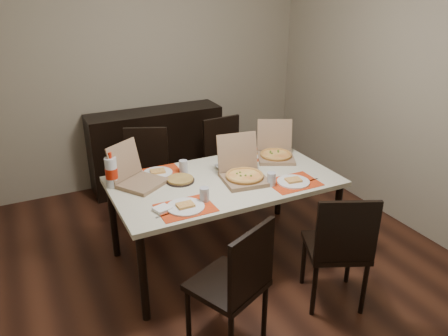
{
  "coord_description": "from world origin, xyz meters",
  "views": [
    {
      "loc": [
        -1.39,
        -2.79,
        2.25
      ],
      "look_at": [
        0.04,
        0.1,
        0.85
      ],
      "focal_mm": 35.0,
      "sensor_mm": 36.0,
      "label": 1
    }
  ],
  "objects_px": {
    "dining_table": "(224,187)",
    "chair_near_right": "(339,246)",
    "dip_bowl": "(222,167)",
    "soda_bottle": "(111,172)",
    "chair_far_left": "(147,172)",
    "chair_far_right": "(227,159)",
    "chair_near_left": "(236,282)",
    "sideboard": "(156,148)",
    "pizza_box_center": "(243,173)"
  },
  "relations": [
    {
      "from": "chair_near_right",
      "to": "soda_bottle",
      "type": "bearing_deg",
      "value": 138.04
    },
    {
      "from": "chair_near_left",
      "to": "chair_near_right",
      "type": "height_order",
      "value": "same"
    },
    {
      "from": "chair_near_left",
      "to": "chair_near_right",
      "type": "relative_size",
      "value": 1.0
    },
    {
      "from": "sideboard",
      "to": "soda_bottle",
      "type": "height_order",
      "value": "soda_bottle"
    },
    {
      "from": "chair_near_right",
      "to": "dip_bowl",
      "type": "bearing_deg",
      "value": 108.73
    },
    {
      "from": "chair_near_left",
      "to": "chair_far_right",
      "type": "bearing_deg",
      "value": 64.87
    },
    {
      "from": "chair_far_left",
      "to": "chair_far_right",
      "type": "distance_m",
      "value": 0.87
    },
    {
      "from": "dining_table",
      "to": "chair_near_right",
      "type": "distance_m",
      "value": 1.03
    },
    {
      "from": "chair_near_left",
      "to": "dip_bowl",
      "type": "distance_m",
      "value": 1.25
    },
    {
      "from": "pizza_box_center",
      "to": "dip_bowl",
      "type": "height_order",
      "value": "pizza_box_center"
    },
    {
      "from": "chair_near_left",
      "to": "chair_near_right",
      "type": "distance_m",
      "value": 0.84
    },
    {
      "from": "chair_near_left",
      "to": "chair_near_right",
      "type": "bearing_deg",
      "value": 1.7
    },
    {
      "from": "chair_near_right",
      "to": "chair_far_left",
      "type": "height_order",
      "value": "same"
    },
    {
      "from": "dip_bowl",
      "to": "soda_bottle",
      "type": "xyz_separation_m",
      "value": [
        -0.93,
        0.06,
        0.11
      ]
    },
    {
      "from": "chair_near_left",
      "to": "sideboard",
      "type": "bearing_deg",
      "value": 82.64
    },
    {
      "from": "dining_table",
      "to": "chair_far_right",
      "type": "height_order",
      "value": "chair_far_right"
    },
    {
      "from": "chair_near_left",
      "to": "pizza_box_center",
      "type": "relative_size",
      "value": 2.21
    },
    {
      "from": "sideboard",
      "to": "chair_far_right",
      "type": "bearing_deg",
      "value": -55.78
    },
    {
      "from": "chair_near_left",
      "to": "soda_bottle",
      "type": "bearing_deg",
      "value": 111.16
    },
    {
      "from": "chair_far_left",
      "to": "chair_far_right",
      "type": "height_order",
      "value": "same"
    },
    {
      "from": "pizza_box_center",
      "to": "soda_bottle",
      "type": "distance_m",
      "value": 1.04
    },
    {
      "from": "sideboard",
      "to": "pizza_box_center",
      "type": "bearing_deg",
      "value": -84.23
    },
    {
      "from": "dining_table",
      "to": "pizza_box_center",
      "type": "height_order",
      "value": "pizza_box_center"
    },
    {
      "from": "chair_near_right",
      "to": "chair_far_right",
      "type": "relative_size",
      "value": 1.0
    },
    {
      "from": "chair_near_right",
      "to": "soda_bottle",
      "type": "height_order",
      "value": "soda_bottle"
    },
    {
      "from": "sideboard",
      "to": "dining_table",
      "type": "xyz_separation_m",
      "value": [
        0.04,
        -1.68,
        0.23
      ]
    },
    {
      "from": "chair_far_left",
      "to": "soda_bottle",
      "type": "distance_m",
      "value": 0.9
    },
    {
      "from": "chair_near_right",
      "to": "chair_near_left",
      "type": "bearing_deg",
      "value": -178.3
    },
    {
      "from": "soda_bottle",
      "to": "chair_near_left",
      "type": "bearing_deg",
      "value": -68.84
    },
    {
      "from": "soda_bottle",
      "to": "dip_bowl",
      "type": "bearing_deg",
      "value": -3.8
    },
    {
      "from": "dining_table",
      "to": "soda_bottle",
      "type": "relative_size",
      "value": 6.24
    },
    {
      "from": "sideboard",
      "to": "pizza_box_center",
      "type": "height_order",
      "value": "pizza_box_center"
    },
    {
      "from": "chair_near_right",
      "to": "chair_far_right",
      "type": "height_order",
      "value": "same"
    },
    {
      "from": "chair_far_right",
      "to": "chair_near_left",
      "type": "bearing_deg",
      "value": -115.13
    },
    {
      "from": "sideboard",
      "to": "chair_near_left",
      "type": "xyz_separation_m",
      "value": [
        -0.34,
        -2.61,
        0.06
      ]
    },
    {
      "from": "pizza_box_center",
      "to": "chair_near_right",
      "type": "bearing_deg",
      "value": -68.61
    },
    {
      "from": "chair_far_left",
      "to": "chair_far_right",
      "type": "bearing_deg",
      "value": -2.31
    },
    {
      "from": "dining_table",
      "to": "chair_far_right",
      "type": "distance_m",
      "value": 1.04
    },
    {
      "from": "chair_near_left",
      "to": "pizza_box_center",
      "type": "xyz_separation_m",
      "value": [
        0.51,
        0.86,
        0.29
      ]
    },
    {
      "from": "chair_near_left",
      "to": "soda_bottle",
      "type": "xyz_separation_m",
      "value": [
        -0.46,
        1.2,
        0.36
      ]
    },
    {
      "from": "chair_near_left",
      "to": "soda_bottle",
      "type": "height_order",
      "value": "soda_bottle"
    },
    {
      "from": "chair_near_right",
      "to": "dip_bowl",
      "type": "distance_m",
      "value": 1.2
    },
    {
      "from": "dining_table",
      "to": "soda_bottle",
      "type": "xyz_separation_m",
      "value": [
        -0.84,
        0.27,
        0.19
      ]
    },
    {
      "from": "sideboard",
      "to": "chair_near_left",
      "type": "distance_m",
      "value": 2.64
    },
    {
      "from": "pizza_box_center",
      "to": "soda_bottle",
      "type": "relative_size",
      "value": 1.46
    },
    {
      "from": "chair_far_left",
      "to": "pizza_box_center",
      "type": "relative_size",
      "value": 2.21
    },
    {
      "from": "sideboard",
      "to": "soda_bottle",
      "type": "bearing_deg",
      "value": -119.54
    },
    {
      "from": "chair_near_left",
      "to": "dip_bowl",
      "type": "height_order",
      "value": "chair_near_left"
    },
    {
      "from": "dining_table",
      "to": "chair_near_right",
      "type": "relative_size",
      "value": 1.94
    },
    {
      "from": "sideboard",
      "to": "dip_bowl",
      "type": "height_order",
      "value": "sideboard"
    }
  ]
}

